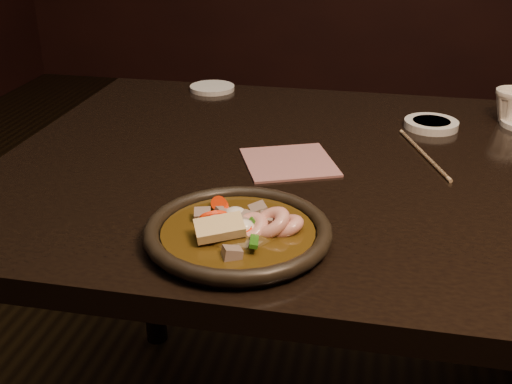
# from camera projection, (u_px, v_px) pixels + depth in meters

# --- Properties ---
(table) EXTENTS (1.60, 0.90, 0.75)m
(table) POSITION_uv_depth(u_px,v_px,m) (451.00, 213.00, 1.12)
(table) COLOR black
(table) RESTS_ON floor
(plate) EXTENTS (0.26, 0.26, 0.03)m
(plate) POSITION_uv_depth(u_px,v_px,m) (238.00, 233.00, 0.87)
(plate) COLOR black
(plate) RESTS_ON table
(stirfry) EXTENTS (0.16, 0.16, 0.05)m
(stirfry) POSITION_uv_depth(u_px,v_px,m) (242.00, 229.00, 0.87)
(stirfry) COLOR #39270A
(stirfry) RESTS_ON plate
(soy_dish) EXTENTS (0.11, 0.11, 0.02)m
(soy_dish) POSITION_uv_depth(u_px,v_px,m) (431.00, 124.00, 1.29)
(soy_dish) COLOR silver
(soy_dish) RESTS_ON table
(saucer_left) EXTENTS (0.11, 0.11, 0.01)m
(saucer_left) POSITION_uv_depth(u_px,v_px,m) (212.00, 88.00, 1.53)
(saucer_left) COLOR silver
(saucer_left) RESTS_ON table
(chopsticks) EXTENTS (0.09, 0.23, 0.01)m
(chopsticks) POSITION_uv_depth(u_px,v_px,m) (424.00, 154.00, 1.16)
(chopsticks) COLOR tan
(chopsticks) RESTS_ON table
(napkin) EXTENTS (0.20, 0.20, 0.00)m
(napkin) POSITION_uv_depth(u_px,v_px,m) (289.00, 162.00, 1.13)
(napkin) COLOR #9C6260
(napkin) RESTS_ON table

